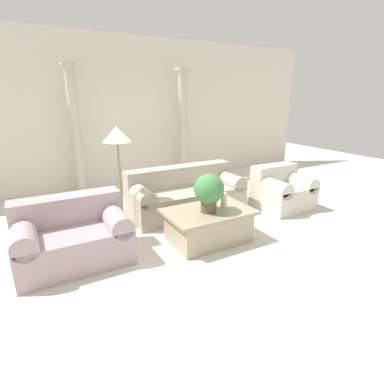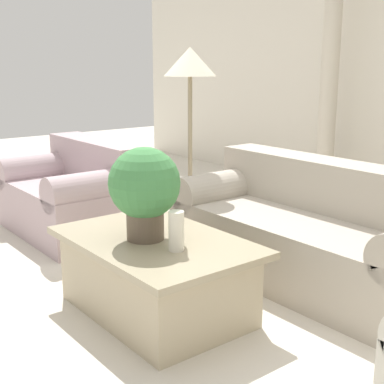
{
  "view_description": "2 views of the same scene",
  "coord_description": "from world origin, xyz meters",
  "px_view_note": "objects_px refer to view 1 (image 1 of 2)",
  "views": [
    {
      "loc": [
        -2.05,
        -3.77,
        1.97
      ],
      "look_at": [
        -0.05,
        -0.17,
        0.64
      ],
      "focal_mm": 28.0,
      "sensor_mm": 36.0,
      "label": 1
    },
    {
      "loc": [
        2.46,
        -2.15,
        1.44
      ],
      "look_at": [
        -0.14,
        -0.1,
        0.64
      ],
      "focal_mm": 50.0,
      "sensor_mm": 36.0,
      "label": 2
    }
  ],
  "objects_px": {
    "potted_plant": "(209,191)",
    "coffee_table": "(208,225)",
    "floor_lamp": "(117,140)",
    "armchair": "(282,190)",
    "sofa_long": "(185,194)",
    "loveseat": "(73,236)"
  },
  "relations": [
    {
      "from": "loveseat",
      "to": "armchair",
      "type": "height_order",
      "value": "loveseat"
    },
    {
      "from": "floor_lamp",
      "to": "armchair",
      "type": "relative_size",
      "value": 1.72
    },
    {
      "from": "floor_lamp",
      "to": "potted_plant",
      "type": "bearing_deg",
      "value": -48.94
    },
    {
      "from": "potted_plant",
      "to": "sofa_long",
      "type": "bearing_deg",
      "value": 77.2
    },
    {
      "from": "loveseat",
      "to": "coffee_table",
      "type": "height_order",
      "value": "loveseat"
    },
    {
      "from": "loveseat",
      "to": "potted_plant",
      "type": "xyz_separation_m",
      "value": [
        1.71,
        -0.39,
        0.42
      ]
    },
    {
      "from": "coffee_table",
      "to": "floor_lamp",
      "type": "height_order",
      "value": "floor_lamp"
    },
    {
      "from": "coffee_table",
      "to": "potted_plant",
      "type": "relative_size",
      "value": 2.26
    },
    {
      "from": "sofa_long",
      "to": "coffee_table",
      "type": "relative_size",
      "value": 1.64
    },
    {
      "from": "potted_plant",
      "to": "floor_lamp",
      "type": "relative_size",
      "value": 0.34
    },
    {
      "from": "potted_plant",
      "to": "armchair",
      "type": "relative_size",
      "value": 0.59
    },
    {
      "from": "coffee_table",
      "to": "armchair",
      "type": "bearing_deg",
      "value": 14.49
    },
    {
      "from": "potted_plant",
      "to": "coffee_table",
      "type": "bearing_deg",
      "value": 52.34
    },
    {
      "from": "sofa_long",
      "to": "armchair",
      "type": "bearing_deg",
      "value": -21.14
    },
    {
      "from": "sofa_long",
      "to": "loveseat",
      "type": "relative_size",
      "value": 1.52
    },
    {
      "from": "coffee_table",
      "to": "potted_plant",
      "type": "distance_m",
      "value": 0.53
    },
    {
      "from": "loveseat",
      "to": "floor_lamp",
      "type": "distance_m",
      "value": 1.46
    },
    {
      "from": "sofa_long",
      "to": "floor_lamp",
      "type": "distance_m",
      "value": 1.57
    },
    {
      "from": "sofa_long",
      "to": "loveseat",
      "type": "height_order",
      "value": "same"
    },
    {
      "from": "sofa_long",
      "to": "armchair",
      "type": "distance_m",
      "value": 1.77
    },
    {
      "from": "sofa_long",
      "to": "coffee_table",
      "type": "xyz_separation_m",
      "value": [
        -0.23,
        -1.12,
        -0.09
      ]
    },
    {
      "from": "sofa_long",
      "to": "floor_lamp",
      "type": "xyz_separation_m",
      "value": [
        -1.16,
        -0.14,
        1.04
      ]
    }
  ]
}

